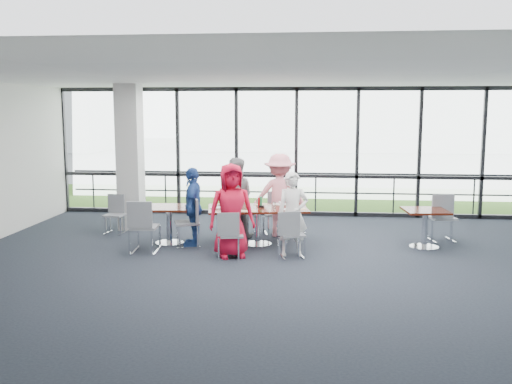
# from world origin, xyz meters

# --- Properties ---
(floor) EXTENTS (12.00, 10.00, 0.02)m
(floor) POSITION_xyz_m (0.00, 0.00, -0.01)
(floor) COLOR black
(floor) RESTS_ON ground
(ceiling) EXTENTS (12.00, 10.00, 0.04)m
(ceiling) POSITION_xyz_m (0.00, 0.00, 3.20)
(ceiling) COLOR white
(ceiling) RESTS_ON ground
(wall_front) EXTENTS (12.00, 0.10, 3.20)m
(wall_front) POSITION_xyz_m (0.00, -5.00, 1.60)
(wall_front) COLOR silver
(wall_front) RESTS_ON ground
(curtain_wall_back) EXTENTS (12.00, 0.10, 3.20)m
(curtain_wall_back) POSITION_xyz_m (0.00, 5.00, 1.60)
(curtain_wall_back) COLOR white
(curtain_wall_back) RESTS_ON ground
(structural_column) EXTENTS (0.50, 0.50, 3.20)m
(structural_column) POSITION_xyz_m (-3.60, 3.00, 1.60)
(structural_column) COLOR silver
(structural_column) RESTS_ON ground
(apron) EXTENTS (80.00, 70.00, 0.02)m
(apron) POSITION_xyz_m (0.00, 10.00, -0.02)
(apron) COLOR gray
(apron) RESTS_ON ground
(grass_strip) EXTENTS (80.00, 5.00, 0.01)m
(grass_strip) POSITION_xyz_m (0.00, 8.00, 0.01)
(grass_strip) COLOR #355D1B
(grass_strip) RESTS_ON ground
(hangar_main) EXTENTS (24.00, 10.00, 6.00)m
(hangar_main) POSITION_xyz_m (4.00, 32.00, 3.00)
(hangar_main) COLOR silver
(hangar_main) RESTS_ON ground
(hangar_aux) EXTENTS (10.00, 6.00, 4.00)m
(hangar_aux) POSITION_xyz_m (-18.00, 28.00, 2.00)
(hangar_aux) COLOR silver
(hangar_aux) RESTS_ON ground
(guard_rail) EXTENTS (12.00, 0.06, 0.06)m
(guard_rail) POSITION_xyz_m (0.00, 5.60, 0.50)
(guard_rail) COLOR #2D2D33
(guard_rail) RESTS_ON ground
(main_table) EXTENTS (2.07, 1.38, 0.75)m
(main_table) POSITION_xyz_m (-0.65, 1.73, 0.62)
(main_table) COLOR #321506
(main_table) RESTS_ON ground
(side_table_left) EXTENTS (0.89, 0.89, 0.75)m
(side_table_left) POSITION_xyz_m (-2.40, 1.66, 0.63)
(side_table_left) COLOR #321506
(side_table_left) RESTS_ON ground
(side_table_right) EXTENTS (0.87, 0.87, 0.75)m
(side_table_right) POSITION_xyz_m (2.58, 1.81, 0.62)
(side_table_right) COLOR #321506
(side_table_right) RESTS_ON ground
(diner_near_left) EXTENTS (0.97, 0.80, 1.70)m
(diner_near_left) POSITION_xyz_m (-1.03, 0.78, 0.85)
(diner_near_left) COLOR red
(diner_near_left) RESTS_ON ground
(diner_near_right) EXTENTS (0.62, 0.49, 1.54)m
(diner_near_right) POSITION_xyz_m (0.06, 0.99, 0.77)
(diner_near_right) COLOR white
(diner_near_right) RESTS_ON ground
(diner_far_left) EXTENTS (0.82, 0.51, 1.67)m
(diner_far_left) POSITION_xyz_m (-1.19, 2.43, 0.83)
(diner_far_left) COLOR gray
(diner_far_left) RESTS_ON ground
(diner_far_right) EXTENTS (1.15, 0.63, 1.74)m
(diner_far_right) POSITION_xyz_m (-0.27, 2.60, 0.87)
(diner_far_right) COLOR pink
(diner_far_right) RESTS_ON ground
(diner_end) EXTENTS (0.53, 0.92, 1.54)m
(diner_end) POSITION_xyz_m (-1.90, 1.56, 0.77)
(diner_end) COLOR navy
(diner_end) RESTS_ON ground
(chair_main_nl) EXTENTS (0.47, 0.47, 0.83)m
(chair_main_nl) POSITION_xyz_m (-1.02, 0.70, 0.42)
(chair_main_nl) COLOR gray
(chair_main_nl) RESTS_ON ground
(chair_main_nr) EXTENTS (0.51, 0.51, 0.85)m
(chair_main_nr) POSITION_xyz_m (0.06, 0.83, 0.42)
(chair_main_nr) COLOR gray
(chair_main_nr) RESTS_ON ground
(chair_main_fl) EXTENTS (0.60, 0.60, 0.92)m
(chair_main_fl) POSITION_xyz_m (-1.24, 2.66, 0.46)
(chair_main_fl) COLOR gray
(chair_main_fl) RESTS_ON ground
(chair_main_fr) EXTENTS (0.50, 0.50, 0.87)m
(chair_main_fr) POSITION_xyz_m (-0.39, 2.77, 0.43)
(chair_main_fr) COLOR gray
(chair_main_fr) RESTS_ON ground
(chair_main_end) EXTENTS (0.58, 0.58, 0.93)m
(chair_main_end) POSITION_xyz_m (-2.00, 1.49, 0.47)
(chair_main_end) COLOR gray
(chair_main_end) RESTS_ON ground
(chair_spare_la) EXTENTS (0.51, 0.51, 0.97)m
(chair_spare_la) POSITION_xyz_m (-2.68, 0.90, 0.49)
(chair_spare_la) COLOR gray
(chair_spare_la) RESTS_ON ground
(chair_spare_lb) EXTENTS (0.44, 0.44, 0.81)m
(chair_spare_lb) POSITION_xyz_m (-3.80, 2.45, 0.41)
(chair_spare_lb) COLOR gray
(chair_spare_lb) RESTS_ON ground
(chair_spare_r) EXTENTS (0.55, 0.55, 0.96)m
(chair_spare_r) POSITION_xyz_m (3.03, 2.43, 0.48)
(chair_spare_r) COLOR gray
(chair_spare_r) RESTS_ON ground
(plate_nl) EXTENTS (0.26, 0.26, 0.01)m
(plate_nl) POSITION_xyz_m (-1.09, 1.29, 0.76)
(plate_nl) COLOR white
(plate_nl) RESTS_ON main_table
(plate_nr) EXTENTS (0.27, 0.27, 0.01)m
(plate_nr) POSITION_xyz_m (-0.01, 1.52, 0.76)
(plate_nr) COLOR white
(plate_nr) RESTS_ON main_table
(plate_fl) EXTENTS (0.26, 0.26, 0.01)m
(plate_fl) POSITION_xyz_m (-1.22, 1.95, 0.76)
(plate_fl) COLOR white
(plate_fl) RESTS_ON main_table
(plate_fr) EXTENTS (0.26, 0.26, 0.01)m
(plate_fr) POSITION_xyz_m (-0.23, 2.13, 0.76)
(plate_fr) COLOR white
(plate_fr) RESTS_ON main_table
(plate_end) EXTENTS (0.24, 0.24, 0.01)m
(plate_end) POSITION_xyz_m (-1.45, 1.60, 0.76)
(plate_end) COLOR white
(plate_end) RESTS_ON main_table
(tumbler_a) EXTENTS (0.06, 0.06, 0.13)m
(tumbler_a) POSITION_xyz_m (-0.80, 1.42, 0.81)
(tumbler_a) COLOR white
(tumbler_a) RESTS_ON main_table
(tumbler_b) EXTENTS (0.07, 0.07, 0.13)m
(tumbler_b) POSITION_xyz_m (-0.31, 1.60, 0.82)
(tumbler_b) COLOR white
(tumbler_b) RESTS_ON main_table
(tumbler_c) EXTENTS (0.07, 0.07, 0.13)m
(tumbler_c) POSITION_xyz_m (-0.67, 1.99, 0.82)
(tumbler_c) COLOR white
(tumbler_c) RESTS_ON main_table
(tumbler_d) EXTENTS (0.07, 0.07, 0.14)m
(tumbler_d) POSITION_xyz_m (-1.28, 1.47, 0.82)
(tumbler_d) COLOR white
(tumbler_d) RESTS_ON main_table
(menu_a) EXTENTS (0.29, 0.21, 0.00)m
(menu_a) POSITION_xyz_m (-0.78, 1.32, 0.75)
(menu_a) COLOR beige
(menu_a) RESTS_ON main_table
(menu_b) EXTENTS (0.34, 0.28, 0.00)m
(menu_b) POSITION_xyz_m (0.16, 1.60, 0.75)
(menu_b) COLOR beige
(menu_b) RESTS_ON main_table
(menu_c) EXTENTS (0.32, 0.34, 0.00)m
(menu_c) POSITION_xyz_m (-0.60, 2.09, 0.75)
(menu_c) COLOR beige
(menu_c) RESTS_ON main_table
(condiment_caddy) EXTENTS (0.10, 0.07, 0.04)m
(condiment_caddy) POSITION_xyz_m (-0.57, 1.73, 0.77)
(condiment_caddy) COLOR black
(condiment_caddy) RESTS_ON main_table
(ketchup_bottle) EXTENTS (0.06, 0.06, 0.18)m
(ketchup_bottle) POSITION_xyz_m (-0.62, 1.82, 0.84)
(ketchup_bottle) COLOR #A5000A
(ketchup_bottle) RESTS_ON main_table
(green_bottle) EXTENTS (0.05, 0.05, 0.20)m
(green_bottle) POSITION_xyz_m (-0.59, 1.81, 0.85)
(green_bottle) COLOR #257C44
(green_bottle) RESTS_ON main_table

